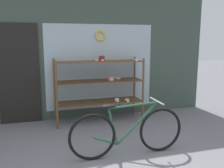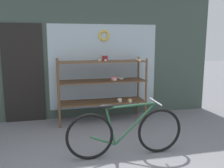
# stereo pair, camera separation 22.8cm
# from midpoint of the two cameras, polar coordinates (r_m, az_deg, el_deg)

# --- Properties ---
(storefront_facade) EXTENTS (5.59, 0.13, 3.20)m
(storefront_facade) POSITION_cam_midpoint_polar(r_m,az_deg,el_deg) (5.67, -3.25, 8.07)
(storefront_facade) COLOR #3D4C42
(storefront_facade) RESTS_ON ground_plane
(display_case) EXTENTS (1.88, 0.56, 1.42)m
(display_case) POSITION_cam_midpoint_polar(r_m,az_deg,el_deg) (5.37, -0.83, 0.39)
(display_case) COLOR brown
(display_case) RESTS_ON ground_plane
(bicycle) EXTENTS (1.82, 0.46, 0.85)m
(bicycle) POSITION_cam_midpoint_polar(r_m,az_deg,el_deg) (3.87, 4.79, -10.94)
(bicycle) COLOR black
(bicycle) RESTS_ON ground_plane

